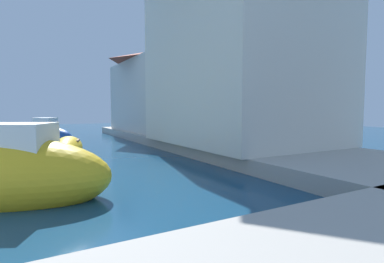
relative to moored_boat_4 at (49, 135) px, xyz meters
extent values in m
cube|color=#ADA89E|center=(7.77, -9.90, -0.20)|extent=(6.00, 32.00, 0.50)
cube|color=white|center=(-1.87, -13.32, 1.02)|extent=(2.38, 2.04, 0.65)
ellipsoid|color=#1E479E|center=(0.02, -0.03, -0.10)|extent=(3.30, 3.42, 1.25)
cube|color=white|center=(-0.16, 0.17, 0.69)|extent=(1.49, 1.53, 0.84)
ellipsoid|color=gold|center=(0.28, -6.83, -0.14)|extent=(2.21, 4.19, 1.12)
cube|color=brown|center=(0.28, -6.83, 0.24)|extent=(1.17, 1.03, 0.08)
cube|color=silver|center=(7.77, -9.69, 4.05)|extent=(6.45, 8.43, 7.99)
cube|color=beige|center=(7.77, -0.62, 2.57)|extent=(5.35, 9.42, 5.04)
pyramid|color=brown|center=(7.77, -0.62, 5.57)|extent=(5.67, 9.99, 0.96)
camera|label=1|loc=(-1.51, -21.45, 1.67)|focal=28.44mm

